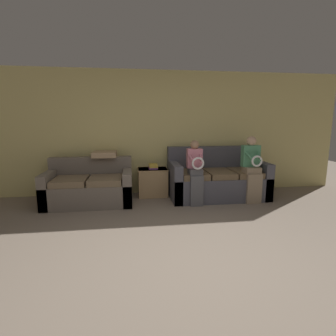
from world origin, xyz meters
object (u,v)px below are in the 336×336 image
(side_shelf, at_px, (153,182))
(throw_pillow, at_px, (105,154))
(couch_side, at_px, (90,187))
(child_right_seated, at_px, (252,166))
(child_left_seated, at_px, (195,170))
(couch_main, at_px, (216,180))
(book_stack, at_px, (153,166))

(side_shelf, distance_m, throw_pillow, 1.12)
(couch_side, bearing_deg, child_right_seated, -6.43)
(child_left_seated, bearing_deg, child_right_seated, 0.41)
(couch_main, bearing_deg, child_left_seated, -141.68)
(child_right_seated, bearing_deg, throw_pillow, 166.69)
(child_right_seated, height_order, side_shelf, child_right_seated)
(couch_main, xyz_separation_m, side_shelf, (-1.28, 0.24, -0.05))
(couch_side, height_order, child_right_seated, child_right_seated)
(couch_main, height_order, throw_pillow, couch_main)
(couch_main, xyz_separation_m, couch_side, (-2.49, -0.08, -0.04))
(couch_main, relative_size, side_shelf, 3.14)
(couch_main, relative_size, couch_side, 1.21)
(child_left_seated, height_order, throw_pillow, child_left_seated)
(child_left_seated, bearing_deg, throw_pillow, 158.43)
(throw_pillow, bearing_deg, couch_main, -5.93)
(couch_main, relative_size, child_right_seated, 1.53)
(couch_side, relative_size, child_right_seated, 1.26)
(throw_pillow, bearing_deg, couch_side, -130.58)
(couch_side, relative_size, throw_pillow, 3.43)
(couch_side, xyz_separation_m, book_stack, (1.23, 0.33, 0.31))
(child_left_seated, bearing_deg, book_stack, 136.79)
(child_left_seated, height_order, book_stack, child_left_seated)
(book_stack, height_order, throw_pillow, throw_pillow)
(child_right_seated, distance_m, side_shelf, 1.98)
(child_left_seated, relative_size, child_right_seated, 0.95)
(child_left_seated, distance_m, side_shelf, 1.06)
(couch_side, height_order, book_stack, couch_side)
(couch_main, relative_size, throw_pillow, 4.15)
(couch_main, xyz_separation_m, throw_pillow, (-2.23, 0.23, 0.54))
(couch_main, height_order, couch_side, couch_main)
(child_right_seated, height_order, book_stack, child_right_seated)
(child_left_seated, relative_size, throw_pillow, 2.57)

